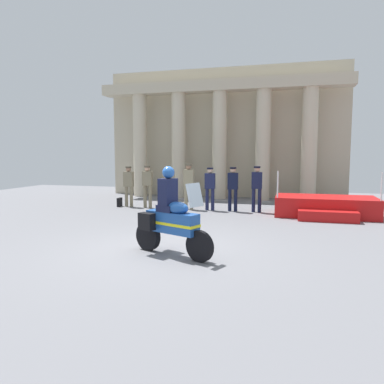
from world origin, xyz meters
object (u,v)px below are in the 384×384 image
object	(u,v)px
officer_in_row_1	(147,183)
officer_in_row_4	(210,185)
motorcycle_with_rider	(170,218)
briefcase_on_ground	(120,202)
officer_in_row_0	(129,183)
officer_in_row_2	(169,184)
officer_in_row_6	(257,185)
reviewing_stand	(325,207)
officer_in_row_5	(233,185)
officer_in_row_3	(189,183)

from	to	relation	value
officer_in_row_1	officer_in_row_4	world-z (taller)	officer_in_row_1
motorcycle_with_rider	briefcase_on_ground	world-z (taller)	motorcycle_with_rider
officer_in_row_0	officer_in_row_2	xyz separation A→B (m)	(1.72, 0.08, 0.01)
officer_in_row_0	officer_in_row_6	world-z (taller)	officer_in_row_6
officer_in_row_4	briefcase_on_ground	world-z (taller)	officer_in_row_4
officer_in_row_2	motorcycle_with_rider	bearing A→B (deg)	105.91
officer_in_row_2	officer_in_row_4	bearing A→B (deg)	172.24
officer_in_row_1	officer_in_row_6	distance (m)	4.30
reviewing_stand	officer_in_row_0	size ratio (longest dim) A/B	2.03
officer_in_row_1	officer_in_row_4	size ratio (longest dim) A/B	1.03
officer_in_row_2	briefcase_on_ground	distance (m)	2.26
motorcycle_with_rider	officer_in_row_2	bearing A→B (deg)	132.06
officer_in_row_5	motorcycle_with_rider	xyz separation A→B (m)	(-0.36, -6.26, -0.18)
officer_in_row_3	briefcase_on_ground	bearing A→B (deg)	-2.16
briefcase_on_ground	officer_in_row_3	bearing A→B (deg)	0.82
reviewing_stand	officer_in_row_5	xyz separation A→B (m)	(-3.25, 0.24, 0.65)
officer_in_row_0	officer_in_row_5	bearing A→B (deg)	175.93
reviewing_stand	officer_in_row_2	world-z (taller)	officer_in_row_2
reviewing_stand	officer_in_row_2	bearing A→B (deg)	176.07
officer_in_row_4	motorcycle_with_rider	bearing A→B (deg)	91.75
officer_in_row_1	officer_in_row_0	bearing A→B (deg)	-8.65
briefcase_on_ground	officer_in_row_4	bearing A→B (deg)	0.08
officer_in_row_4	officer_in_row_5	distance (m)	0.88
officer_in_row_5	motorcycle_with_rider	size ratio (longest dim) A/B	0.84
officer_in_row_4	briefcase_on_ground	size ratio (longest dim) A/B	4.53
briefcase_on_ground	officer_in_row_6	bearing A→B (deg)	0.29
officer_in_row_4	officer_in_row_6	world-z (taller)	officer_in_row_6
officer_in_row_0	briefcase_on_ground	size ratio (longest dim) A/B	4.57
officer_in_row_3	motorcycle_with_rider	xyz separation A→B (m)	(1.37, -6.31, -0.25)
officer_in_row_6	briefcase_on_ground	size ratio (longest dim) A/B	4.71
officer_in_row_6	officer_in_row_3	bearing A→B (deg)	-3.28
officer_in_row_3	officer_in_row_4	bearing A→B (deg)	174.58
officer_in_row_1	motorcycle_with_rider	xyz separation A→B (m)	(3.06, -6.26, -0.20)
officer_in_row_3	officer_in_row_4	distance (m)	0.86
officer_in_row_1	briefcase_on_ground	xyz separation A→B (m)	(-1.24, 0.01, -0.81)
reviewing_stand	officer_in_row_4	xyz separation A→B (m)	(-4.13, 0.26, 0.64)
officer_in_row_3	reviewing_stand	bearing A→B (deg)	173.64
officer_in_row_1	officer_in_row_2	xyz separation A→B (m)	(0.86, 0.16, -0.01)
officer_in_row_3	motorcycle_with_rider	bearing A→B (deg)	99.28
officer_in_row_0	officer_in_row_6	size ratio (longest dim) A/B	0.97
officer_in_row_0	officer_in_row_3	xyz separation A→B (m)	(2.54, -0.03, 0.07)
reviewing_stand	officer_in_row_5	distance (m)	3.33
officer_in_row_1	briefcase_on_ground	size ratio (longest dim) A/B	4.65
officer_in_row_2	officer_in_row_3	world-z (taller)	officer_in_row_3
officer_in_row_5	motorcycle_with_rider	bearing A→B (deg)	83.74
officer_in_row_0	officer_in_row_4	bearing A→B (deg)	175.94
officer_in_row_0	officer_in_row_1	world-z (taller)	officer_in_row_1
briefcase_on_ground	officer_in_row_0	bearing A→B (deg)	10.21
officer_in_row_3	officer_in_row_2	bearing A→B (deg)	-10.15
officer_in_row_3	briefcase_on_ground	size ratio (longest dim) A/B	4.90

